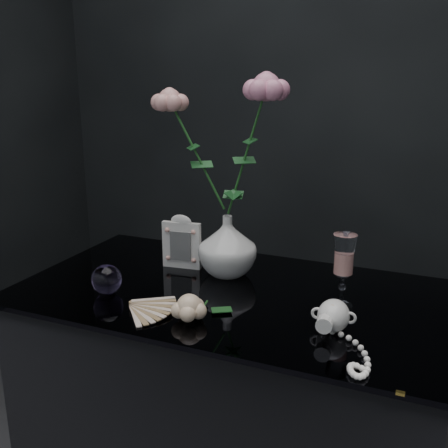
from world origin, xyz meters
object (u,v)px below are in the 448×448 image
at_px(wine_glass, 343,271).
at_px(pearl_jar, 334,314).
at_px(picture_frame, 182,241).
at_px(loose_rose, 189,307).
at_px(paperweight, 107,279).
at_px(vase, 227,246).

bearing_deg(wine_glass, pearl_jar, -87.13).
xyz_separation_m(picture_frame, pearl_jar, (0.46, -0.20, -0.04)).
bearing_deg(loose_rose, paperweight, 168.15).
height_order(vase, wine_glass, wine_glass).
xyz_separation_m(wine_glass, picture_frame, (-0.45, 0.09, -0.01)).
distance_m(vase, wine_glass, 0.33).
xyz_separation_m(picture_frame, paperweight, (-0.08, -0.23, -0.04)).
bearing_deg(paperweight, wine_glass, 15.19).
distance_m(paperweight, loose_rose, 0.25).
bearing_deg(vase, pearl_jar, -32.12).
xyz_separation_m(vase, wine_glass, (0.32, -0.09, 0.01)).
xyz_separation_m(wine_glass, pearl_jar, (0.01, -0.12, -0.05)).
relative_size(picture_frame, loose_rose, 0.88).
relative_size(wine_glass, loose_rose, 1.01).
relative_size(vase, pearl_jar, 0.67).
height_order(loose_rose, pearl_jar, pearl_jar).
bearing_deg(paperweight, vase, 46.50).
bearing_deg(pearl_jar, paperweight, 178.50).
relative_size(paperweight, loose_rose, 0.43).
height_order(paperweight, pearl_jar, paperweight).
distance_m(picture_frame, paperweight, 0.25).
distance_m(vase, loose_rose, 0.29).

